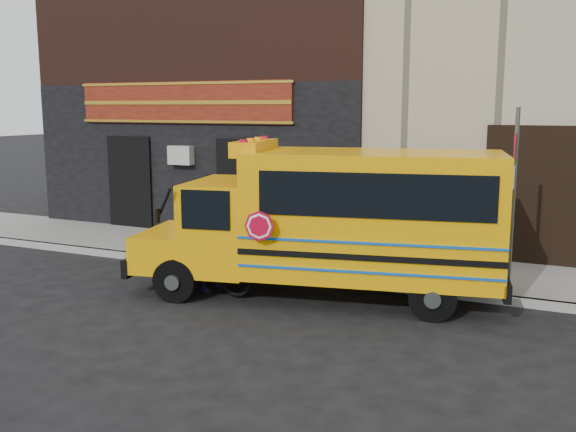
# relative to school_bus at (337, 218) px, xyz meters

# --- Properties ---
(ground) EXTENTS (120.00, 120.00, 0.00)m
(ground) POSITION_rel_school_bus_xyz_m (-0.79, -1.73, -1.51)
(ground) COLOR black
(ground) RESTS_ON ground
(curb) EXTENTS (40.00, 0.20, 0.15)m
(curb) POSITION_rel_school_bus_xyz_m (-0.79, 0.87, -1.43)
(curb) COLOR gray
(curb) RESTS_ON ground
(sidewalk) EXTENTS (40.00, 3.00, 0.15)m
(sidewalk) POSITION_rel_school_bus_xyz_m (-0.79, 2.37, -1.43)
(sidewalk) COLOR slate
(sidewalk) RESTS_ON ground
(building) EXTENTS (20.00, 10.70, 12.00)m
(building) POSITION_rel_school_bus_xyz_m (-0.83, 8.72, 4.62)
(building) COLOR tan
(building) RESTS_ON sidewalk
(school_bus) EXTENTS (7.18, 3.43, 2.92)m
(school_bus) POSITION_rel_school_bus_xyz_m (0.00, 0.00, 0.00)
(school_bus) COLOR black
(school_bus) RESTS_ON ground
(sign_pole) EXTENTS (0.08, 0.31, 3.53)m
(sign_pole) POSITION_rel_school_bus_xyz_m (2.98, 0.82, 0.42)
(sign_pole) COLOR #464F49
(sign_pole) RESTS_ON ground
(bicycle) EXTENTS (2.06, 0.83, 1.20)m
(bicycle) POSITION_rel_school_bus_xyz_m (-2.33, -0.73, -0.91)
(bicycle) COLOR black
(bicycle) RESTS_ON ground
(cyclist) EXTENTS (0.60, 0.79, 1.97)m
(cyclist) POSITION_rel_school_bus_xyz_m (-2.30, -0.68, -0.52)
(cyclist) COLOR black
(cyclist) RESTS_ON ground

